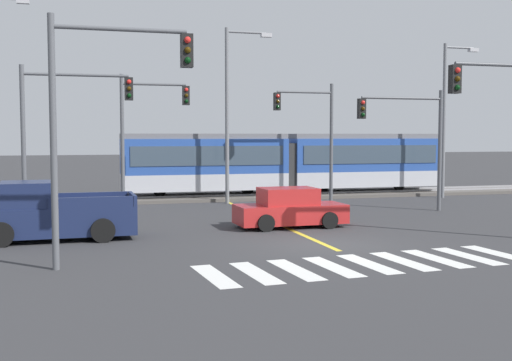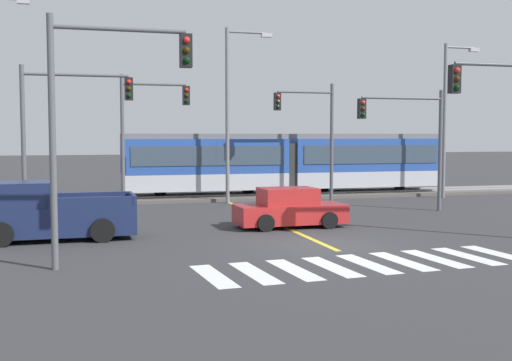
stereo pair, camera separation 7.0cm
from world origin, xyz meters
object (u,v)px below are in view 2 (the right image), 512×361
Objects in this scene: street_lamp_east at (448,111)px; light_rail_tram at (286,161)px; traffic_light_mid_left at (62,119)px; traffic_light_far_right at (313,125)px; sedan_crossing at (290,209)px; traffic_light_mid_right at (412,130)px; traffic_light_far_left at (145,122)px; pickup_truck at (49,215)px; traffic_light_near_left at (99,102)px; street_lamp_centre at (232,104)px.

light_rail_tram is at bearing 160.56° from street_lamp_east.
traffic_light_mid_left is 13.51m from traffic_light_far_right.
light_rail_tram is 2.98× the size of traffic_light_far_right.
traffic_light_far_right reaches higher than traffic_light_mid_left.
traffic_light_far_right is (4.03, 8.21, 3.35)m from sedan_crossing.
traffic_light_far_right is at bearing -176.77° from street_lamp_east.
traffic_light_mid_right is 0.65× the size of street_lamp_east.
traffic_light_mid_right is (11.71, -4.01, -0.38)m from traffic_light_far_left.
traffic_light_near_left reaches higher than pickup_truck.
pickup_truck is 13.73m from street_lamp_centre.
traffic_light_mid_left is at bearing 161.15° from sedan_crossing.
street_lamp_centre is (8.65, 9.77, 4.27)m from pickup_truck.
traffic_light_near_left reaches higher than light_rail_tram.
traffic_light_mid_right is at bearing -59.23° from traffic_light_far_right.
street_lamp_east is at bearing -1.68° from street_lamp_centre.
pickup_truck is 9.56m from traffic_light_far_left.
street_lamp_centre reaches higher than street_lamp_east.
traffic_light_far_right is (12.40, 5.35, -0.12)m from traffic_light_mid_left.
traffic_light_far_right is (0.32, -3.47, 2.00)m from light_rail_tram.
pickup_truck is (-12.48, -12.42, -1.21)m from light_rail_tram.
pickup_truck is 15.94m from traffic_light_far_right.
pickup_truck is 23.37m from street_lamp_east.
street_lamp_east is at bearing 4.71° from traffic_light_far_left.
traffic_light_mid_left is 1.00× the size of traffic_light_far_right.
traffic_light_mid_left is (0.40, 3.59, 3.33)m from pickup_truck.
light_rail_tram is 15.11m from traffic_light_mid_left.
traffic_light_mid_left is at bearing -156.65° from traffic_light_far_right.
street_lamp_east is (8.52, -3.01, 2.84)m from light_rail_tram.
street_lamp_east reaches higher than traffic_light_mid_left.
traffic_light_far_right is 17.96m from traffic_light_near_left.
traffic_light_mid_left is 0.94× the size of traffic_light_near_left.
sedan_crossing is 9.34m from traffic_light_far_left.
sedan_crossing is 0.76× the size of traffic_light_mid_right.
sedan_crossing is 9.97m from traffic_light_near_left.
pickup_truck is at bearing -155.87° from street_lamp_east.
sedan_crossing is 9.74m from traffic_light_far_right.
street_lamp_centre is (-4.15, 0.82, 1.06)m from traffic_light_far_right.
street_lamp_centre reaches higher than traffic_light_far_left.
sedan_crossing is 0.78× the size of pickup_truck.
street_lamp_east is (21.00, 9.41, 4.04)m from pickup_truck.
traffic_light_far_left is 0.96× the size of traffic_light_near_left.
light_rail_tram is 2.15× the size of street_lamp_east.
traffic_light_near_left is 0.74× the size of street_lamp_centre.
traffic_light_mid_left is at bearing -129.46° from traffic_light_far_left.
traffic_light_far_left is at bearing -159.13° from street_lamp_centre.
traffic_light_far_right is at bearing 6.08° from traffic_light_far_left.
traffic_light_near_left is at bearing -141.41° from sedan_crossing.
sedan_crossing is 9.51m from traffic_light_mid_left.
traffic_light_near_left is at bearing -82.47° from traffic_light_mid_left.
traffic_light_mid_left is at bearing -143.17° from street_lamp_centre.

